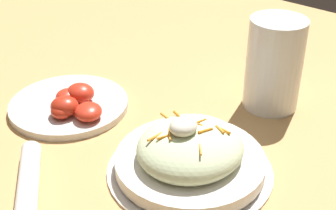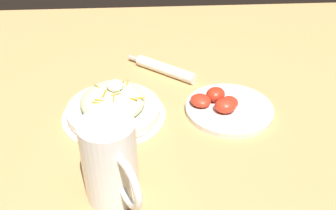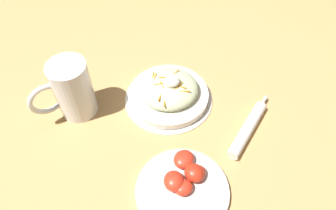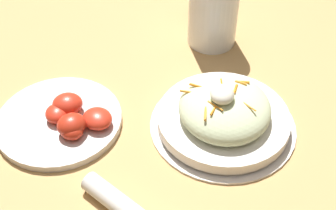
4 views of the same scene
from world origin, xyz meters
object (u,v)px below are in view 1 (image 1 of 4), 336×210
at_px(salad_plate, 190,155).
at_px(tomato_plate, 71,104).
at_px(napkin_roll, 28,189).
at_px(beer_mug, 274,69).

distance_m(salad_plate, tomato_plate, 0.26).
xyz_separation_m(napkin_roll, tomato_plate, (-0.18, -0.13, -0.00)).
bearing_deg(beer_mug, tomato_plate, -45.20).
xyz_separation_m(salad_plate, tomato_plate, (0.00, -0.26, -0.02)).
relative_size(salad_plate, napkin_roll, 1.32).
bearing_deg(salad_plate, beer_mug, -177.25).
height_order(salad_plate, tomato_plate, salad_plate).
bearing_deg(salad_plate, napkin_roll, -34.81).
relative_size(napkin_roll, tomato_plate, 0.88).
relative_size(salad_plate, beer_mug, 1.49).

